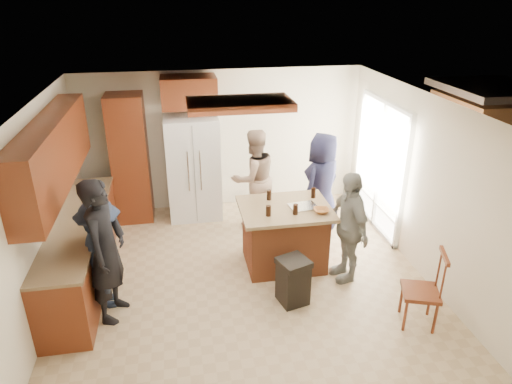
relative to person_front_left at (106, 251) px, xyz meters
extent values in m
plane|color=tan|center=(1.71, 0.47, -0.92)|extent=(5.00, 5.00, 0.00)
plane|color=white|center=(1.71, 0.47, 1.58)|extent=(5.00, 5.00, 0.00)
plane|color=beige|center=(1.71, 2.97, 0.33)|extent=(5.00, 0.00, 5.00)
plane|color=beige|center=(1.71, -2.03, 0.33)|extent=(5.00, 0.00, 5.00)
plane|color=beige|center=(-0.79, 0.47, 0.33)|extent=(0.00, 5.00, 5.00)
plane|color=beige|center=(4.21, 0.47, 0.33)|extent=(0.00, 5.00, 5.00)
cube|color=white|center=(4.19, 1.67, 0.13)|extent=(0.02, 1.60, 2.10)
cube|color=white|center=(4.17, 1.67, 0.13)|extent=(0.08, 1.72, 2.10)
cube|color=maroon|center=(1.71, 0.67, 1.52)|extent=(1.30, 0.70, 0.10)
cube|color=white|center=(1.71, 0.67, 1.46)|extent=(1.10, 0.50, 0.02)
cube|color=olive|center=(5.71, 1.67, -0.97)|extent=(3.00, 3.00, 0.10)
cube|color=#593319|center=(6.41, 2.27, 0.08)|extent=(1.40, 1.60, 2.00)
imported|color=black|center=(0.00, 0.00, 0.00)|extent=(0.65, 0.77, 1.83)
imported|color=tan|center=(2.14, 2.07, -0.08)|extent=(0.94, 0.75, 1.68)
imported|color=#1A1B35|center=(3.18, 1.64, -0.07)|extent=(0.98, 0.93, 1.69)
imported|color=gray|center=(3.12, 0.27, -0.12)|extent=(0.58, 0.98, 1.59)
imported|color=#1B2437|center=(-0.09, 0.23, -0.18)|extent=(0.54, 0.99, 1.47)
cube|color=maroon|center=(-0.49, 0.87, -0.48)|extent=(0.60, 3.00, 0.88)
cube|color=#846B4C|center=(-0.49, 0.87, -0.02)|extent=(0.64, 3.00, 0.04)
cube|color=maroon|center=(-0.61, 0.87, 0.96)|extent=(0.35, 3.00, 0.85)
cube|color=maroon|center=(0.11, 2.67, 0.18)|extent=(0.60, 0.60, 2.20)
cube|color=maroon|center=(1.16, 2.67, 1.28)|extent=(0.90, 0.60, 0.50)
cube|color=white|center=(1.16, 2.59, -0.02)|extent=(0.90, 0.72, 1.80)
cube|color=gray|center=(1.16, 2.22, -0.02)|extent=(0.01, 0.01, 1.71)
cylinder|color=silver|center=(1.06, 2.20, 0.07)|extent=(0.02, 0.02, 0.70)
cylinder|color=silver|center=(1.26, 2.20, 0.07)|extent=(0.02, 0.02, 0.70)
cube|color=#984927|center=(2.35, 0.74, -0.48)|extent=(1.10, 0.85, 0.88)
cube|color=#907553|center=(2.35, 0.74, -0.01)|extent=(1.28, 1.03, 0.05)
cube|color=silver|center=(2.60, 0.69, 0.02)|extent=(0.42, 0.34, 0.02)
imported|color=brown|center=(2.80, 0.49, 0.04)|extent=(0.24, 0.24, 0.05)
cylinder|color=black|center=(2.06, 0.52, 0.09)|extent=(0.07, 0.07, 0.15)
cylinder|color=black|center=(2.18, 1.03, 0.09)|extent=(0.07, 0.07, 0.15)
cylinder|color=black|center=(2.83, 0.98, 0.09)|extent=(0.07, 0.07, 0.15)
cylinder|color=black|center=(2.44, 0.50, 0.09)|extent=(0.07, 0.07, 0.15)
cube|color=black|center=(2.26, -0.16, -0.64)|extent=(0.41, 0.41, 0.55)
cube|color=black|center=(2.26, -0.16, -0.33)|extent=(0.46, 0.46, 0.08)
cube|color=maroon|center=(3.64, -0.83, -0.47)|extent=(0.53, 0.53, 0.05)
cylinder|color=maroon|center=(3.42, -0.93, -0.70)|extent=(0.05, 0.05, 0.44)
cylinder|color=maroon|center=(3.75, -1.04, -0.70)|extent=(0.05, 0.05, 0.44)
cylinder|color=maroon|center=(3.53, -0.61, -0.70)|extent=(0.05, 0.05, 0.44)
cylinder|color=maroon|center=(3.86, -0.72, -0.70)|extent=(0.05, 0.05, 0.44)
cube|color=maroon|center=(3.82, -0.89, 0.05)|extent=(0.17, 0.39, 0.05)
cylinder|color=maroon|center=(3.78, -1.00, -0.20)|extent=(0.03, 0.03, 0.50)
cylinder|color=maroon|center=(3.86, -0.78, -0.20)|extent=(0.03, 0.03, 0.50)
camera|label=1|loc=(0.93, -4.86, 2.84)|focal=32.00mm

